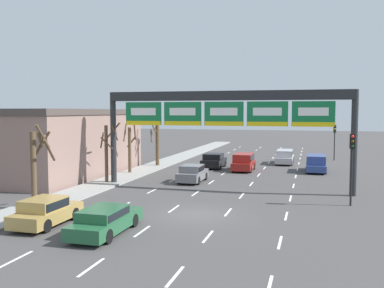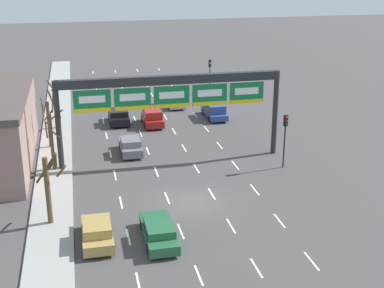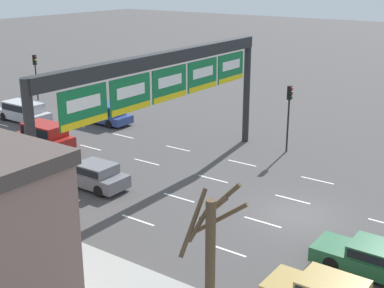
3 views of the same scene
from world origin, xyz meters
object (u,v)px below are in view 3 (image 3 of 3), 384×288
object	(u,v)px
car_grey	(94,175)
car_green	(378,259)
suv_red	(45,134)
suv_silver	(23,110)
tree_bare_furthest	(25,188)
traffic_light_mid_block	(289,105)
traffic_light_near_gantry	(35,68)
sign_gantry	(165,77)
tree_bare_third	(210,249)
suv_blue	(104,112)

from	to	relation	value
car_grey	car_green	world-z (taller)	car_grey
suv_red	suv_silver	bearing A→B (deg)	62.51
suv_silver	tree_bare_furthest	bearing A→B (deg)	-127.15
suv_silver	traffic_light_mid_block	size ratio (longest dim) A/B	1.09
car_grey	traffic_light_near_gantry	distance (m)	23.14
suv_silver	traffic_light_mid_block	bearing A→B (deg)	-75.76
sign_gantry	suv_red	xyz separation A→B (m)	(-0.13, 10.37, -5.03)
traffic_light_mid_block	tree_bare_furthest	distance (m)	18.54
car_grey	tree_bare_third	size ratio (longest dim) A/B	0.81
suv_blue	car_grey	distance (m)	13.36
sign_gantry	suv_silver	xyz separation A→B (m)	(3.42, 17.19, -5.10)
sign_gantry	suv_blue	bearing A→B (deg)	59.86
car_green	suv_silver	distance (m)	30.87
car_grey	tree_bare_third	bearing A→B (deg)	-118.18
suv_blue	car_green	size ratio (longest dim) A/B	0.98
car_green	traffic_light_mid_block	world-z (taller)	traffic_light_mid_block
car_grey	sign_gantry	bearing A→B (deg)	-39.03
traffic_light_mid_block	tree_bare_third	bearing A→B (deg)	-162.03
suv_silver	tree_bare_furthest	xyz separation A→B (m)	(-13.01, -17.17, 1.89)
suv_blue	suv_red	world-z (taller)	suv_red
tree_bare_third	tree_bare_furthest	distance (m)	9.29
suv_blue	suv_red	size ratio (longest dim) A/B	1.13
sign_gantry	car_grey	world-z (taller)	sign_gantry
tree_bare_third	suv_red	bearing A→B (deg)	64.41
car_grey	traffic_light_mid_block	size ratio (longest dim) A/B	0.91
traffic_light_near_gantry	tree_bare_third	distance (m)	36.46
car_grey	suv_silver	size ratio (longest dim) A/B	0.83
car_green	traffic_light_mid_block	distance (m)	15.42
car_grey	traffic_light_mid_block	xyz separation A→B (m)	(11.82, -5.95, 2.43)
suv_red	suv_silver	xyz separation A→B (m)	(3.55, 6.82, -0.07)
car_green	suv_silver	world-z (taller)	suv_silver
traffic_light_mid_block	traffic_light_near_gantry	bearing A→B (deg)	89.41
sign_gantry	suv_silver	world-z (taller)	sign_gantry
sign_gantry	car_green	world-z (taller)	sign_gantry
sign_gantry	car_green	bearing A→B (deg)	-103.76
car_green	tree_bare_third	distance (m)	7.66
traffic_light_near_gantry	car_grey	bearing A→B (deg)	-121.65
suv_silver	car_grey	bearing A→B (deg)	-114.33
car_grey	tree_bare_third	distance (m)	13.60
car_grey	tree_bare_furthest	world-z (taller)	tree_bare_furthest
car_grey	tree_bare_furthest	bearing A→B (deg)	-158.20
sign_gantry	car_grey	xyz separation A→B (m)	(-3.19, 2.58, -5.21)
traffic_light_mid_block	sign_gantry	bearing A→B (deg)	158.69
suv_blue	tree_bare_third	xyz separation A→B (m)	(-16.24, -20.82, 1.92)
traffic_light_mid_block	car_green	bearing A→B (deg)	-140.90
car_grey	suv_red	xyz separation A→B (m)	(3.06, 7.79, 0.18)
suv_red	traffic_light_mid_block	xyz separation A→B (m)	(8.77, -13.74, 2.25)
suv_red	car_grey	bearing A→B (deg)	-111.42
suv_silver	traffic_light_near_gantry	bearing A→B (deg)	42.35
suv_silver	traffic_light_near_gantry	size ratio (longest dim) A/B	1.16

